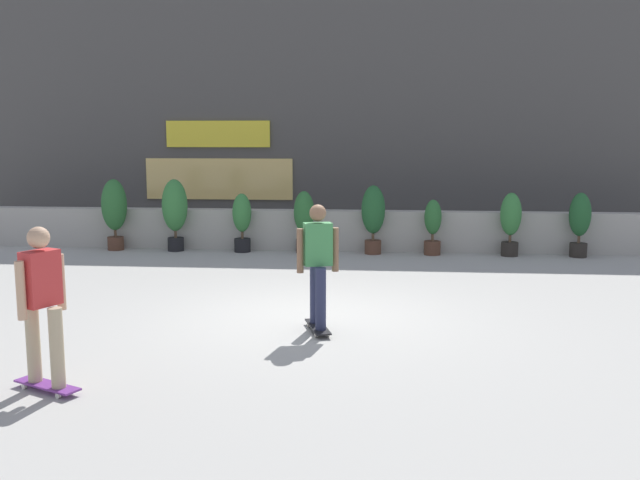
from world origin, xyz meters
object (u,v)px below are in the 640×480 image
(potted_plant_2, at_px, (242,220))
(potted_plant_3, at_px, (304,218))
(potted_plant_5, at_px, (433,226))
(potted_plant_7, at_px, (580,221))
(potted_plant_0, at_px, (114,209))
(skater_by_wall_right, at_px, (42,301))
(skater_mid_plaza, at_px, (318,262))
(potted_plant_4, at_px, (373,214))
(potted_plant_1, at_px, (175,209))
(potted_plant_6, at_px, (511,220))

(potted_plant_2, distance_m, potted_plant_3, 1.38)
(potted_plant_5, height_order, potted_plant_7, potted_plant_7)
(potted_plant_0, height_order, potted_plant_5, potted_plant_0)
(potted_plant_5, distance_m, skater_by_wall_right, 9.77)
(potted_plant_0, xyz_separation_m, potted_plant_7, (10.18, -0.00, -0.16))
(skater_by_wall_right, relative_size, skater_mid_plaza, 1.00)
(potted_plant_4, bearing_deg, potted_plant_0, 180.00)
(potted_plant_1, bearing_deg, potted_plant_5, 0.00)
(potted_plant_5, xyz_separation_m, potted_plant_6, (1.65, 0.00, 0.13))
(potted_plant_2, xyz_separation_m, potted_plant_5, (4.19, 0.00, -0.09))
(potted_plant_3, xyz_separation_m, skater_mid_plaza, (0.90, -6.25, 0.17))
(potted_plant_6, distance_m, skater_mid_plaza, 7.19)
(potted_plant_1, xyz_separation_m, potted_plant_2, (1.52, 0.00, -0.22))
(potted_plant_6, xyz_separation_m, skater_mid_plaza, (-3.55, -6.25, 0.17))
(potted_plant_2, bearing_deg, potted_plant_7, -0.00)
(skater_by_wall_right, bearing_deg, potted_plant_3, 79.30)
(skater_by_wall_right, xyz_separation_m, skater_mid_plaza, (2.54, 2.45, 0.00))
(potted_plant_4, distance_m, potted_plant_5, 1.31)
(potted_plant_4, xyz_separation_m, potted_plant_7, (4.37, -0.00, -0.09))
(potted_plant_6, xyz_separation_m, skater_by_wall_right, (-6.09, -8.70, 0.17))
(potted_plant_2, xyz_separation_m, skater_by_wall_right, (-0.26, -8.70, 0.22))
(potted_plant_2, distance_m, skater_mid_plaza, 6.65)
(potted_plant_0, xyz_separation_m, skater_by_wall_right, (2.65, -8.70, 0.00))
(skater_mid_plaza, bearing_deg, potted_plant_0, 129.73)
(potted_plant_5, relative_size, skater_by_wall_right, 0.71)
(potted_plant_2, distance_m, potted_plant_5, 4.19)
(potted_plant_5, bearing_deg, potted_plant_2, 180.00)
(potted_plant_7, xyz_separation_m, skater_mid_plaza, (-4.99, -6.25, 0.16))
(potted_plant_3, distance_m, potted_plant_7, 5.89)
(potted_plant_1, xyz_separation_m, potted_plant_3, (2.90, -0.00, -0.17))
(potted_plant_4, bearing_deg, potted_plant_1, 180.00)
(potted_plant_4, bearing_deg, potted_plant_2, 180.00)
(potted_plant_5, bearing_deg, skater_by_wall_right, -117.08)
(potted_plant_3, relative_size, potted_plant_6, 1.00)
(potted_plant_1, height_order, potted_plant_4, potted_plant_1)
(potted_plant_0, bearing_deg, skater_by_wall_right, -73.06)
(potted_plant_3, bearing_deg, potted_plant_2, 180.00)
(potted_plant_6, distance_m, skater_by_wall_right, 10.62)
(potted_plant_2, height_order, skater_mid_plaza, skater_mid_plaza)
(skater_by_wall_right, bearing_deg, potted_plant_1, 98.22)
(potted_plant_2, relative_size, skater_mid_plaza, 0.77)
(potted_plant_5, height_order, skater_mid_plaza, skater_mid_plaza)
(potted_plant_2, relative_size, potted_plant_7, 0.95)
(potted_plant_7, height_order, skater_mid_plaza, skater_mid_plaza)
(potted_plant_1, height_order, skater_by_wall_right, skater_by_wall_right)
(potted_plant_5, height_order, potted_plant_6, potted_plant_6)
(potted_plant_4, height_order, skater_by_wall_right, skater_by_wall_right)
(potted_plant_3, distance_m, skater_mid_plaza, 6.31)
(potted_plant_5, bearing_deg, potted_plant_0, 180.00)
(potted_plant_3, height_order, potted_plant_4, potted_plant_4)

